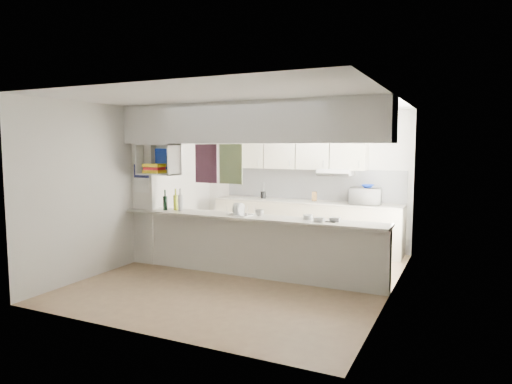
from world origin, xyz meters
The scene contains 16 objects.
floor centered at (0.00, 0.00, 0.00)m, with size 4.80×4.80×0.00m, color #967457.
ceiling centered at (0.00, 0.00, 2.60)m, with size 4.80×4.80×0.00m, color white.
wall_back centered at (0.00, 2.40, 1.30)m, with size 4.20×4.20×0.00m, color silver.
wall_left centered at (-2.10, 0.00, 1.30)m, with size 4.80×4.80×0.00m, color silver.
wall_right centered at (2.10, 0.00, 1.30)m, with size 4.80×4.80×0.00m, color silver.
servery_partition centered at (-0.17, 0.00, 1.66)m, with size 4.20×0.50×2.60m.
cubby_shelf centered at (-1.57, -0.06, 1.71)m, with size 0.65×0.35×0.50m.
kitchen_run centered at (0.16, 2.14, 0.83)m, with size 3.60×0.63×2.24m.
microwave centered at (1.32, 2.10, 1.07)m, with size 0.54×0.37×0.30m, color white.
bowl centered at (1.35, 2.11, 1.25)m, with size 0.22×0.22×0.05m, color #0D2999.
dish_rack centered at (-0.13, 0.02, 1.00)m, with size 0.40×0.33×0.19m.
cup centered at (0.22, -0.05, 0.98)m, with size 0.13×0.13×0.10m, color white.
wine_bottles centered at (-1.33, 0.01, 1.05)m, with size 0.37×0.15×0.37m.
plastic_tubs centered at (1.10, 0.02, 0.95)m, with size 0.53×0.22×0.07m.
utensil_jar centered at (-0.71, 2.15, 0.99)m, with size 0.10×0.10×0.14m, color black.
knife_block centered at (0.34, 2.18, 1.01)m, with size 0.09×0.07×0.18m, color brown.
Camera 1 is at (2.99, -6.06, 1.97)m, focal length 32.00 mm.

